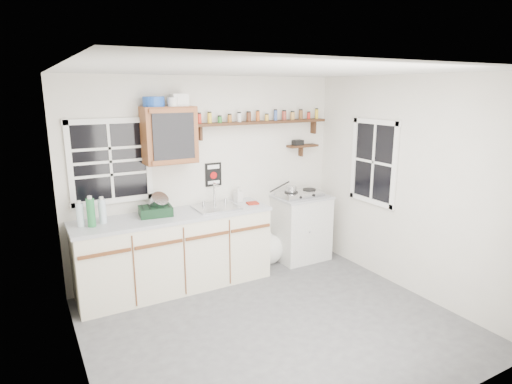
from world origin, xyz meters
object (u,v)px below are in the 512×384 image
dish_rack (157,208)px  upper_cabinet (169,135)px  hotplate (300,194)px  right_cabinet (301,227)px  main_cabinet (176,251)px  spice_shelf (262,121)px

dish_rack → upper_cabinet: bearing=29.8°
upper_cabinet → hotplate: upper_cabinet is taller
dish_rack → right_cabinet: bearing=6.4°
main_cabinet → dish_rack: bearing=165.0°
hotplate → main_cabinet: bearing=178.5°
spice_shelf → dish_rack: 1.77m
right_cabinet → spice_shelf: (-0.53, 0.19, 1.48)m
main_cabinet → hotplate: bearing=0.2°
upper_cabinet → dish_rack: bearing=-157.3°
spice_shelf → hotplate: 1.12m
upper_cabinet → spice_shelf: upper_cabinet is taller
upper_cabinet → spice_shelf: size_ratio=0.34×
upper_cabinet → dish_rack: size_ratio=1.65×
spice_shelf → dish_rack: (-1.49, -0.16, -0.93)m
main_cabinet → right_cabinet: (1.83, 0.03, -0.01)m
right_cabinet → upper_cabinet: bearing=176.2°
spice_shelf → hotplate: (0.49, -0.21, -0.98)m
main_cabinet → dish_rack: size_ratio=5.87×
right_cabinet → dish_rack: (-2.02, 0.02, 0.55)m
spice_shelf → right_cabinet: bearing=-19.5°
right_cabinet → dish_rack: bearing=179.3°
spice_shelf → dish_rack: size_ratio=4.86×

